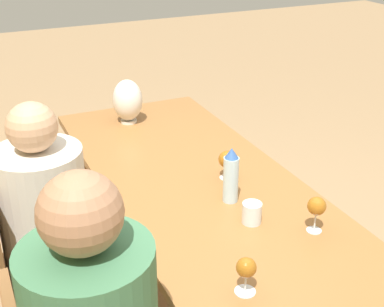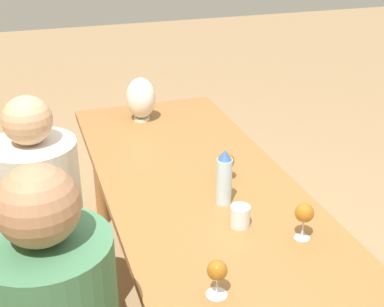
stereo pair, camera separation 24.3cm
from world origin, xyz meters
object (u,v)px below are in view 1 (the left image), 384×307
Objects in this scene: vase at (128,101)px; person_far at (50,233)px; wine_glass_2 at (246,269)px; wine_glass_3 at (317,207)px; water_tumbler at (252,213)px; chair_far at (33,267)px; water_bottle at (231,176)px; wine_glass_0 at (227,160)px.

person_far is (-0.79, 0.61, -0.22)m from vase.
wine_glass_3 is (0.20, -0.41, 0.01)m from wine_glass_2.
wine_glass_2 is 0.89× the size of wine_glass_3.
chair_far reaches higher than water_tumbler.
water_bottle is 0.58m from wine_glass_2.
vase reaches higher than wine_glass_2.
vase is 1.92× the size of wine_glass_2.
wine_glass_2 is (-0.53, 0.23, -0.03)m from water_bottle.
vase is at bearing -41.18° from chair_far.
wine_glass_0 is (0.18, -0.08, -0.03)m from water_bottle.
water_tumbler is 0.83m from person_far.
person_far reaches higher than wine_glass_0.
wine_glass_0 is 0.95m from chair_far.
water_bottle is at bearing -104.86° from chair_far.
wine_glass_2 is at bearing 175.68° from vase.
vase is (1.01, 0.11, 0.01)m from water_bottle.
vase is at bearing -4.32° from wine_glass_2.
wine_glass_2 is (-1.54, 0.12, -0.04)m from vase.
vase is at bearing 13.18° from wine_glass_0.
wine_glass_0 is at bearing -91.97° from chair_far.
wine_glass_2 is 0.14× the size of chair_far.
wine_glass_0 is 0.78m from wine_glass_2.
water_bottle reaches higher than chair_far.
vase is 1.55m from wine_glass_2.
chair_far reaches higher than wine_glass_3.
chair_far is 0.17m from person_far.
person_far is (0.03, 0.80, -0.18)m from wine_glass_0.
water_tumbler is at bearing -174.70° from vase.
water_tumbler is at bearing 167.30° from wine_glass_0.
vase is 1.12m from chair_far.
water_bottle is at bearing 156.54° from wine_glass_0.
wine_glass_0 is at bearing -12.70° from water_tumbler.
wine_glass_0 is at bearing 11.49° from wine_glass_3.
person_far is at bearing 142.59° from vase.
water_bottle reaches higher than water_tumbler.
water_tumbler is 0.65× the size of wine_glass_2.
person_far reaches higher than water_bottle.
wine_glass_2 is at bearing 147.02° from water_tumbler.
wine_glass_0 is at bearing -166.82° from vase.
person_far is at bearing 87.81° from wine_glass_0.
person_far is at bearing 58.78° from wine_glass_3.
wine_glass_3 is at bearing -121.22° from person_far.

